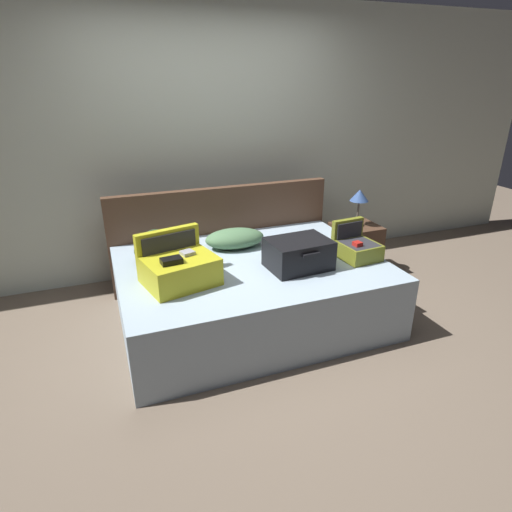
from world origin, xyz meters
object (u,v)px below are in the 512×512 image
Objects in this scene: pillow_near_headboard at (235,238)px; duffel_bag at (165,248)px; hard_case_medium at (298,254)px; table_lamp at (359,198)px; bed at (251,291)px; hard_case_small at (356,247)px; hard_case_large at (179,267)px; nightstand at (354,249)px.

duffel_bag is at bearing -173.03° from pillow_near_headboard.
table_lamp is (1.02, 0.73, 0.17)m from hard_case_medium.
hard_case_small is (0.85, -0.21, 0.35)m from bed.
hard_case_large is 1.10× the size of pillow_near_headboard.
hard_case_small reaches higher than hard_case_medium.
hard_case_medium is at bearing -35.86° from bed.
table_lamp reaches higher than pillow_near_headboard.
hard_case_large is 1.46m from hard_case_small.
duffel_bag is at bearing -173.48° from nightstand.
bed is at bearing 161.27° from hard_case_small.
nightstand is at bearing 51.03° from hard_case_small.
table_lamp reaches higher than hard_case_large.
hard_case_medium reaches higher than bed.
hard_case_large reaches higher than pillow_near_headboard.
table_lamp is at bearing 51.03° from hard_case_small.
duffel_bag reaches higher than hard_case_medium.
hard_case_small is 1.04m from pillow_near_headboard.
hard_case_small is 0.93m from nightstand.
hard_case_medium is at bearing -144.33° from nightstand.
hard_case_small is at bearing -15.17° from hard_case_large.
table_lamp is (1.96, 0.22, 0.17)m from duffel_bag.
table_lamp reaches higher than hard_case_medium.
pillow_near_headboard is (0.62, 0.08, -0.03)m from duffel_bag.
bed is 3.66× the size of hard_case_large.
bed is 0.50m from pillow_near_headboard.
hard_case_small is at bearing -1.65° from hard_case_medium.
duffel_bag is 1.33× the size of table_lamp.
hard_case_medium is 1.36× the size of hard_case_small.
bed reaches higher than nightstand.
duffel_bag is 0.95× the size of nightstand.
hard_case_large is at bearing -86.61° from duffel_bag.
hard_case_large is at bearing 172.46° from hard_case_medium.
table_lamp reaches higher than bed.
duffel_bag is (-0.64, 0.28, 0.38)m from bed.
nightstand is at bearing 90.00° from table_lamp.
table_lamp is (1.35, 0.15, 0.20)m from pillow_near_headboard.
duffel_bag is at bearing -173.48° from table_lamp.
bed is 0.94m from hard_case_small.
table_lamp reaches higher than duffel_bag.
bed is at bearing -159.16° from table_lamp.
hard_case_large is 1.58× the size of hard_case_small.
hard_case_medium is 0.54m from hard_case_small.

